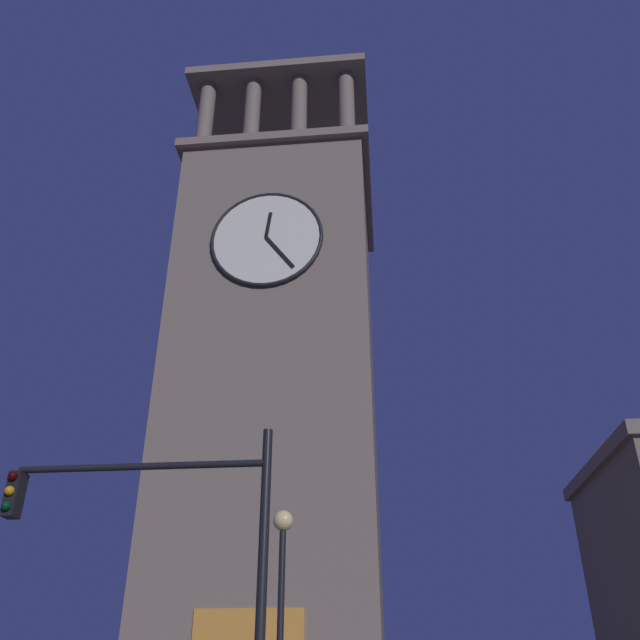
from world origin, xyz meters
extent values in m
cube|color=#75665B|center=(-3.98, -5.14, 10.93)|extent=(7.50, 8.02, 21.86)
cube|color=#75665B|center=(-3.98, -5.14, 22.06)|extent=(8.10, 8.62, 0.40)
cylinder|color=#75665B|center=(-7.13, -1.73, 24.22)|extent=(0.70, 0.70, 3.93)
cylinder|color=#75665B|center=(-5.03, -1.73, 24.22)|extent=(0.70, 0.70, 3.93)
cylinder|color=#75665B|center=(-2.93, -1.73, 24.22)|extent=(0.70, 0.70, 3.93)
cylinder|color=#75665B|center=(-0.83, -1.73, 24.22)|extent=(0.70, 0.70, 3.93)
cylinder|color=#75665B|center=(-7.13, -8.54, 24.22)|extent=(0.70, 0.70, 3.93)
cylinder|color=#75665B|center=(-5.03, -8.54, 24.22)|extent=(0.70, 0.70, 3.93)
cylinder|color=#75665B|center=(-2.93, -8.54, 24.22)|extent=(0.70, 0.70, 3.93)
cylinder|color=#75665B|center=(-0.83, -8.54, 24.22)|extent=(0.70, 0.70, 3.93)
cube|color=#75665B|center=(-3.98, -5.14, 26.39)|extent=(8.10, 8.62, 0.40)
cylinder|color=black|center=(-3.98, -5.14, 27.64)|extent=(0.12, 0.12, 2.10)
cylinder|color=silver|center=(-3.98, -1.07, 16.96)|extent=(4.20, 0.12, 4.20)
torus|color=black|center=(-3.98, -1.05, 16.96)|extent=(4.36, 0.16, 4.36)
cube|color=black|center=(-4.05, -0.97, 17.53)|extent=(0.25, 0.06, 1.16)
cube|color=black|center=(-4.52, -0.97, 16.24)|extent=(1.17, 0.06, 1.50)
cylinder|color=black|center=(-6.09, 8.59, 2.94)|extent=(0.16, 0.16, 5.87)
cylinder|color=black|center=(-3.95, 8.59, 5.30)|extent=(4.27, 0.12, 0.12)
cube|color=black|center=(-1.81, 8.59, 4.88)|extent=(0.22, 0.30, 0.75)
sphere|color=#360505|center=(-1.81, 8.77, 5.15)|extent=(0.16, 0.16, 0.16)
sphere|color=orange|center=(-1.81, 8.77, 4.90)|extent=(0.16, 0.16, 0.16)
sphere|color=#063316|center=(-1.81, 8.77, 4.65)|extent=(0.16, 0.16, 0.16)
sphere|color=#F9DB8C|center=(-5.79, 4.69, 5.19)|extent=(0.44, 0.44, 0.44)
camera|label=1|loc=(-8.02, 19.19, 2.09)|focal=37.19mm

